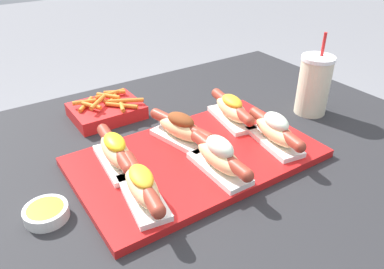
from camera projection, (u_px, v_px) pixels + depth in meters
name	position (u px, v px, depth m)	size (l,w,h in m)	color
serving_tray	(197.00, 157.00, 0.83)	(0.53, 0.31, 0.02)	red
hot_dog_0	(142.00, 186.00, 0.68)	(0.08, 0.20, 0.06)	white
hot_dog_1	(219.00, 156.00, 0.75)	(0.06, 0.20, 0.08)	white
hot_dog_2	(275.00, 131.00, 0.84)	(0.08, 0.20, 0.08)	white
hot_dog_3	(116.00, 151.00, 0.77)	(0.07, 0.20, 0.07)	white
hot_dog_4	(181.00, 128.00, 0.85)	(0.09, 0.19, 0.07)	white
hot_dog_5	(232.00, 109.00, 0.94)	(0.09, 0.19, 0.07)	white
sauce_bowl	(46.00, 212.00, 0.67)	(0.08, 0.08, 0.02)	silver
drink_cup	(314.00, 85.00, 0.99)	(0.09, 0.09, 0.22)	beige
fries_basket	(107.00, 110.00, 1.00)	(0.18, 0.14, 0.06)	red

